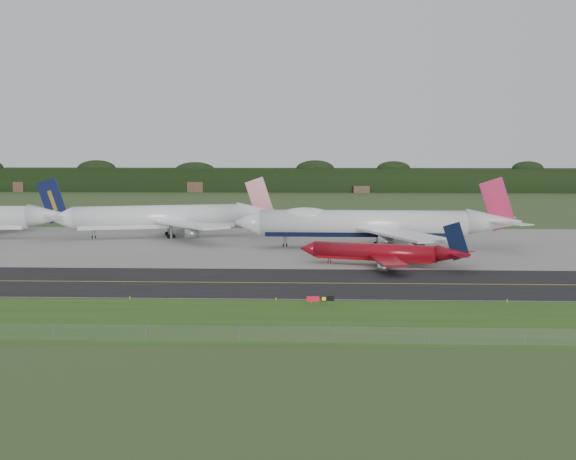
# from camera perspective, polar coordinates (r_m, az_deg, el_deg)

# --- Properties ---
(ground) EXTENTS (600.00, 600.00, 0.00)m
(ground) POSITION_cam_1_polar(r_m,az_deg,el_deg) (149.92, 0.64, -3.52)
(ground) COLOR #314C23
(ground) RESTS_ON ground
(grass_verge) EXTENTS (400.00, 30.00, 0.01)m
(grass_verge) POSITION_cam_1_polar(r_m,az_deg,el_deg) (115.59, 0.12, -6.45)
(grass_verge) COLOR #2D5318
(grass_verge) RESTS_ON ground
(taxiway) EXTENTS (400.00, 32.00, 0.02)m
(taxiway) POSITION_cam_1_polar(r_m,az_deg,el_deg) (145.98, 0.59, -3.78)
(taxiway) COLOR black
(taxiway) RESTS_ON ground
(apron) EXTENTS (400.00, 78.00, 0.01)m
(apron) POSITION_cam_1_polar(r_m,az_deg,el_deg) (200.35, 1.07, -1.06)
(apron) COLOR gray
(apron) RESTS_ON ground
(taxiway_centreline) EXTENTS (400.00, 0.40, 0.00)m
(taxiway_centreline) POSITION_cam_1_polar(r_m,az_deg,el_deg) (145.97, 0.59, -3.78)
(taxiway_centreline) COLOR yellow
(taxiway_centreline) RESTS_ON taxiway
(taxiway_edge_line) EXTENTS (400.00, 0.25, 0.00)m
(taxiway_edge_line) POSITION_cam_1_polar(r_m,az_deg,el_deg) (130.74, 0.39, -4.95)
(taxiway_edge_line) COLOR silver
(taxiway_edge_line) RESTS_ON taxiway
(perimeter_fence) EXTENTS (320.00, 0.10, 320.00)m
(perimeter_fence) POSITION_cam_1_polar(r_m,az_deg,el_deg) (102.69, -0.16, -7.44)
(perimeter_fence) COLOR slate
(perimeter_fence) RESTS_ON ground
(horizon_treeline) EXTENTS (700.00, 25.00, 12.00)m
(horizon_treeline) POSITION_cam_1_polar(r_m,az_deg,el_deg) (421.95, 1.74, 3.51)
(horizon_treeline) COLOR black
(horizon_treeline) RESTS_ON ground
(jet_ba_747) EXTENTS (68.83, 57.13, 17.34)m
(jet_ba_747) POSITION_cam_1_polar(r_m,az_deg,el_deg) (194.25, 6.07, 0.43)
(jet_ba_747) COLOR white
(jet_ba_747) RESTS_ON ground
(jet_red_737) EXTENTS (35.20, 27.99, 9.70)m
(jet_red_737) POSITION_cam_1_polar(r_m,az_deg,el_deg) (167.09, 6.84, -1.63)
(jet_red_737) COLOR maroon
(jet_red_737) RESTS_ON ground
(jet_star_tail) EXTENTS (60.09, 49.18, 16.07)m
(jet_star_tail) POSITION_cam_1_polar(r_m,az_deg,el_deg) (218.55, -8.47, 0.90)
(jet_star_tail) COLOR white
(jet_star_tail) RESTS_ON ground
(taxiway_sign) EXTENTS (4.34, 0.98, 1.46)m
(taxiway_sign) POSITION_cam_1_polar(r_m,az_deg,el_deg) (126.08, 2.30, -4.91)
(taxiway_sign) COLOR slate
(taxiway_sign) RESTS_ON ground
(edge_marker_left) EXTENTS (0.16, 0.16, 0.50)m
(edge_marker_left) POSITION_cam_1_polar(r_m,az_deg,el_deg) (133.29, -11.18, -4.76)
(edge_marker_left) COLOR yellow
(edge_marker_left) RESTS_ON ground
(edge_marker_center) EXTENTS (0.16, 0.16, 0.50)m
(edge_marker_center) POSITION_cam_1_polar(r_m,az_deg,el_deg) (129.84, -0.87, -4.93)
(edge_marker_center) COLOR yellow
(edge_marker_center) RESTS_ON ground
(edge_marker_right) EXTENTS (0.16, 0.16, 0.50)m
(edge_marker_right) POSITION_cam_1_polar(r_m,az_deg,el_deg) (133.04, 15.32, -4.89)
(edge_marker_right) COLOR yellow
(edge_marker_right) RESTS_ON ground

